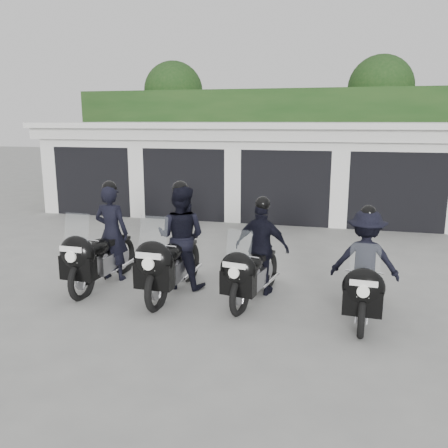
% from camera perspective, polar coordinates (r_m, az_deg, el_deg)
% --- Properties ---
extents(ground, '(80.00, 80.00, 0.00)m').
position_cam_1_polar(ground, '(8.95, 2.76, -7.51)').
color(ground, gray).
rests_on(ground, ground).
extents(garage_block, '(16.40, 6.80, 2.96)m').
position_cam_1_polar(garage_block, '(16.47, 8.47, 6.63)').
color(garage_block, silver).
rests_on(garage_block, ground).
extents(background_vegetation, '(20.00, 3.90, 5.80)m').
position_cam_1_polar(background_vegetation, '(21.21, 10.99, 11.45)').
color(background_vegetation, '#163513').
rests_on(background_vegetation, ground).
extents(police_bike_a, '(0.74, 2.29, 1.99)m').
position_cam_1_polar(police_bike_a, '(9.13, -14.30, -2.29)').
color(police_bike_a, black).
rests_on(police_bike_a, ground).
extents(police_bike_b, '(0.96, 2.35, 2.05)m').
position_cam_1_polar(police_bike_b, '(8.54, -5.69, -2.45)').
color(police_bike_b, black).
rests_on(police_bike_b, ground).
extents(police_bike_c, '(1.08, 2.07, 1.82)m').
position_cam_1_polar(police_bike_c, '(8.24, 4.15, -3.67)').
color(police_bike_c, black).
rests_on(police_bike_c, ground).
extents(police_bike_d, '(1.10, 2.06, 1.79)m').
position_cam_1_polar(police_bike_d, '(7.84, 16.57, -5.05)').
color(police_bike_d, black).
rests_on(police_bike_d, ground).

